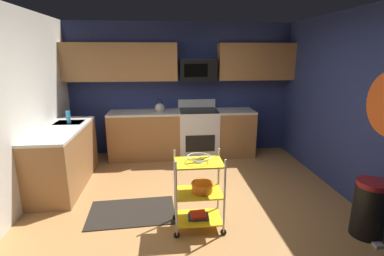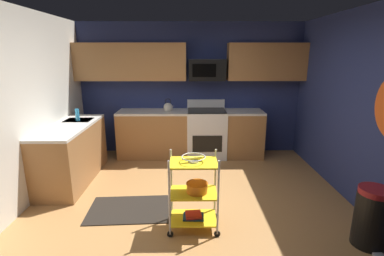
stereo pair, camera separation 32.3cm
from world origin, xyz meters
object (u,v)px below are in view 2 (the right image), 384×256
Objects in this scene: microwave at (207,70)px; dish_soap_bottle at (77,115)px; rolling_cart at (194,193)px; trash_can at (372,217)px; mixing_bowl_large at (197,187)px; kettle at (168,107)px; oven_range at (206,133)px; fruit_bowl at (194,158)px; book_stack at (193,216)px.

microwave reaches higher than dish_soap_bottle.
rolling_cart is 1.91m from trash_can.
rolling_cart is at bearing -180.00° from mixing_bowl_large.
kettle reaches higher than mixing_bowl_large.
microwave is 2.65× the size of kettle.
rolling_cart is at bearing -40.86° from dish_soap_bottle.
trash_can is (1.59, -2.80, -0.15)m from oven_range.
kettle is at bearing 29.66° from dish_soap_bottle.
mixing_bowl_large is (0.04, 0.00, 0.07)m from rolling_cart.
microwave is at bearing 83.55° from fruit_bowl.
kettle is (-0.50, 2.47, 0.48)m from mixing_bowl_large.
oven_range reaches higher than trash_can.
kettle is (-0.75, -0.11, -0.70)m from microwave.
book_stack is 0.38× the size of trash_can.
oven_range is 1.20× the size of rolling_cart.
microwave reaches higher than mixing_bowl_large.
microwave is 2.84m from mixing_bowl_large.
rolling_cart reaches higher than fruit_bowl.
book_stack is at bearing -79.47° from kettle.
rolling_cart reaches higher than mixing_bowl_large.
microwave is 0.77× the size of rolling_cart.
oven_range is 4.17× the size of kettle.
book_stack is 1.24× the size of dish_soap_bottle.
dish_soap_bottle is (-1.94, 1.65, 0.50)m from mixing_bowl_large.
book_stack is (-0.00, 0.00, -0.30)m from rolling_cart.
microwave is (-0.00, 0.10, 1.22)m from oven_range.
microwave reaches higher than trash_can.
fruit_bowl is 1.09× the size of book_stack.
dish_soap_bottle is (-1.90, 1.65, 0.14)m from fruit_bowl.
dish_soap_bottle is (-1.90, 1.65, 0.87)m from book_stack.
trash_can is at bearing -61.40° from microwave.
fruit_bowl is 1.98m from trash_can.
trash_can is at bearing -50.17° from kettle.
kettle is at bearing 100.53° from rolling_cart.
trash_can is (3.78, -1.98, -0.69)m from dish_soap_bottle.
rolling_cart is 2.58m from dish_soap_bottle.
dish_soap_bottle reaches higher than book_stack.
trash_can is at bearing -10.06° from rolling_cart.
microwave is at bearing 22.99° from dish_soap_bottle.
fruit_bowl is at bearing 113.63° from rolling_cart.
dish_soap_bottle reaches higher than mixing_bowl_large.
oven_range is 3.23m from trash_can.
oven_range is at bearing 0.29° from kettle.
oven_range reaches higher than mixing_bowl_large.
microwave is 2.88m from rolling_cart.
oven_range is 1.23m from microwave.
dish_soap_bottle reaches higher than fruit_bowl.
kettle reaches higher than oven_range.
microwave is at bearing 83.55° from rolling_cart.
trash_can is (1.59, -2.91, -1.37)m from microwave.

